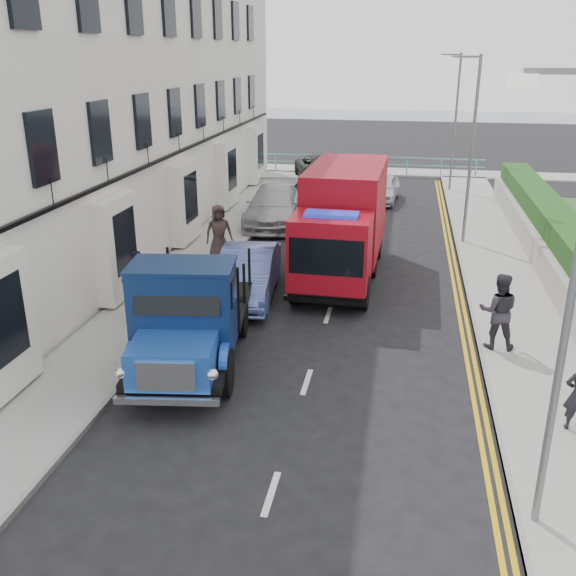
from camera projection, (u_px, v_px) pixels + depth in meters
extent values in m
plane|color=black|center=(291.00, 430.00, 12.84)|extent=(120.00, 120.00, 0.00)
cube|color=gray|center=(188.00, 269.00, 21.99)|extent=(2.40, 38.00, 0.12)
cube|color=gray|center=(506.00, 289.00, 20.22)|extent=(2.60, 38.00, 0.12)
cube|color=gray|center=(374.00, 172.00, 39.54)|extent=(30.00, 2.50, 0.12)
plane|color=#505E6E|center=(390.00, 121.00, 68.13)|extent=(120.00, 120.00, 0.00)
cube|color=white|center=(103.00, 53.00, 23.97)|extent=(6.00, 30.00, 14.00)
cube|color=black|center=(188.00, 148.00, 24.63)|extent=(0.12, 28.00, 0.10)
cube|color=#B2AD9E|center=(552.00, 277.00, 19.83)|extent=(0.30, 28.00, 1.00)
cube|color=#59B2A5|center=(374.00, 157.00, 38.45)|extent=(13.00, 0.08, 0.06)
cube|color=#59B2A5|center=(373.00, 164.00, 38.60)|extent=(13.00, 0.06, 0.05)
cylinder|color=slate|center=(567.00, 325.00, 9.05)|extent=(0.12, 0.12, 7.00)
cube|color=slate|center=(566.00, 71.00, 7.94)|extent=(1.00, 0.08, 0.08)
cube|color=beige|center=(522.00, 81.00, 8.07)|extent=(0.35, 0.18, 0.18)
cylinder|color=slate|center=(471.00, 154.00, 23.79)|extent=(0.12, 0.12, 7.00)
cube|color=slate|center=(466.00, 57.00, 22.69)|extent=(1.00, 0.08, 0.08)
cube|color=beige|center=(452.00, 60.00, 22.81)|extent=(0.35, 0.18, 0.18)
cylinder|color=slate|center=(455.00, 125.00, 33.01)|extent=(0.12, 0.12, 7.00)
cube|color=slate|center=(451.00, 54.00, 31.90)|extent=(1.00, 0.08, 0.08)
cube|color=beige|center=(441.00, 57.00, 32.03)|extent=(0.35, 0.18, 0.18)
cylinder|color=black|center=(135.00, 371.00, 14.05)|extent=(0.44, 1.11, 1.08)
cylinder|color=black|center=(225.00, 373.00, 13.97)|extent=(0.44, 1.11, 1.08)
cylinder|color=black|center=(167.00, 315.00, 16.99)|extent=(0.44, 1.11, 1.08)
cylinder|color=black|center=(241.00, 316.00, 16.91)|extent=(0.44, 1.11, 1.08)
cube|color=black|center=(193.00, 335.00, 15.43)|extent=(2.85, 5.63, 0.20)
cube|color=#204EAE|center=(174.00, 359.00, 13.34)|extent=(1.92, 1.68, 0.81)
cube|color=silver|center=(166.00, 377.00, 12.64)|extent=(1.18, 0.25, 0.62)
cube|color=#0E234E|center=(184.00, 307.00, 14.33)|extent=(2.41, 1.64, 1.96)
cube|color=black|center=(202.00, 304.00, 16.60)|extent=(2.77, 3.44, 0.13)
cylinder|color=black|center=(297.00, 287.00, 19.04)|extent=(0.33, 1.05, 1.04)
cylinder|color=black|center=(363.00, 292.00, 18.65)|extent=(0.33, 1.05, 1.04)
cylinder|color=black|center=(313.00, 258.00, 21.72)|extent=(0.33, 1.05, 1.04)
cylinder|color=black|center=(372.00, 262.00, 21.34)|extent=(0.33, 1.05, 1.04)
cylinder|color=black|center=(323.00, 241.00, 23.63)|extent=(0.33, 1.05, 1.04)
cylinder|color=black|center=(377.00, 244.00, 23.24)|extent=(0.33, 1.05, 1.04)
cube|color=black|center=(341.00, 258.00, 21.03)|extent=(2.35, 6.67, 0.24)
cube|color=#9E0B18|center=(331.00, 251.00, 18.43)|extent=(2.32, 1.86, 2.08)
cube|color=black|center=(326.00, 257.00, 17.60)|extent=(2.08, 0.13, 1.04)
cube|color=maroon|center=(346.00, 208.00, 21.47)|extent=(2.49, 4.98, 2.83)
imported|color=black|center=(246.00, 279.00, 19.29)|extent=(1.79, 3.98, 1.33)
imported|color=#5062AC|center=(248.00, 274.00, 19.46)|extent=(2.03, 4.73, 1.52)
imported|color=#AEACB1|center=(273.00, 206.00, 27.71)|extent=(2.66, 5.59, 1.57)
imported|color=black|center=(321.00, 167.00, 36.82)|extent=(4.01, 6.12, 1.56)
imported|color=silver|center=(382.00, 188.00, 31.86)|extent=(1.91, 4.03, 1.33)
imported|color=#312C36|center=(498.00, 311.00, 15.81)|extent=(0.98, 0.78, 1.95)
imported|color=black|center=(139.00, 282.00, 17.97)|extent=(1.08, 0.49, 1.82)
imported|color=#392C29|center=(219.00, 232.00, 22.55)|extent=(1.14, 0.99, 1.97)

